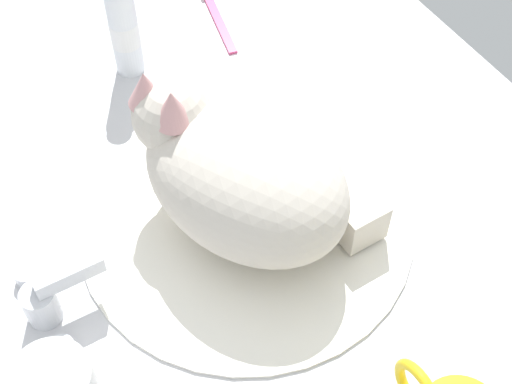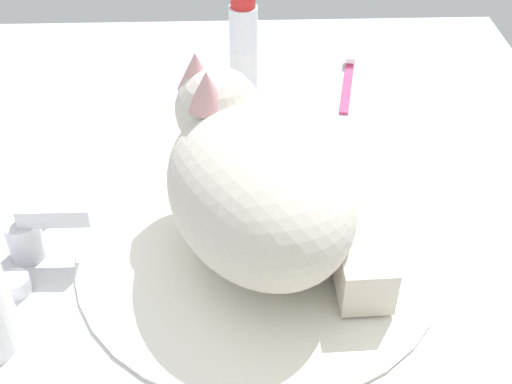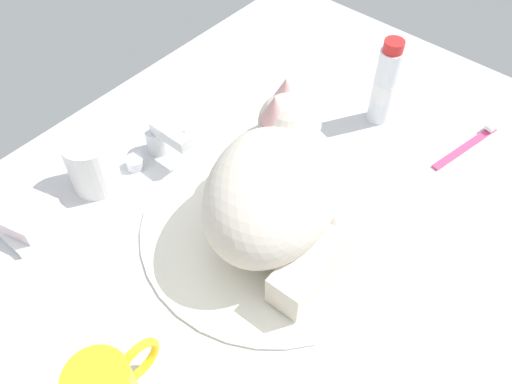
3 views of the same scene
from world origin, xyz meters
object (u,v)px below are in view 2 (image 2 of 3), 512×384
cat (258,181)px  toothbrush (348,80)px  faucet (33,235)px  toothpaste_bottle (244,53)px

cat → toothbrush: 36.44cm
faucet → cat: cat is taller
cat → toothpaste_bottle: cat is taller
toothpaste_bottle → toothbrush: size_ratio=1.02×
toothpaste_bottle → faucet: bearing=143.6°
faucet → toothpaste_bottle: 37.06cm
faucet → toothpaste_bottle: toothpaste_bottle is taller
faucet → cat: 23.42cm
toothbrush → cat: bearing=156.7°
faucet → toothbrush: (33.63, -36.84, -2.18)cm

